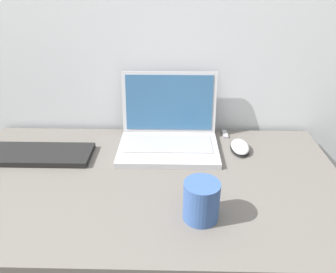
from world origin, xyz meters
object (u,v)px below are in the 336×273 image
object	(u,v)px
laptop	(169,131)
computer_mouse	(240,147)
external_keyboard	(27,154)
usb_stick	(225,134)
drink_cup	(201,200)

from	to	relation	value
laptop	computer_mouse	bearing A→B (deg)	-8.26
computer_mouse	external_keyboard	bearing A→B (deg)	-175.38
external_keyboard	usb_stick	bearing A→B (deg)	14.15
laptop	usb_stick	xyz separation A→B (m)	(0.22, 0.08, -0.05)
laptop	usb_stick	world-z (taller)	laptop
laptop	usb_stick	bearing A→B (deg)	20.32
laptop	external_keyboard	distance (m)	0.51
drink_cup	computer_mouse	size ratio (longest dim) A/B	0.97
drink_cup	computer_mouse	world-z (taller)	drink_cup
usb_stick	laptop	bearing A→B (deg)	-159.68
laptop	external_keyboard	xyz separation A→B (m)	(-0.50, -0.10, -0.05)
laptop	drink_cup	bearing A→B (deg)	-76.63
external_keyboard	usb_stick	size ratio (longest dim) A/B	7.59
external_keyboard	usb_stick	xyz separation A→B (m)	(0.72, 0.18, -0.01)
external_keyboard	usb_stick	world-z (taller)	external_keyboard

